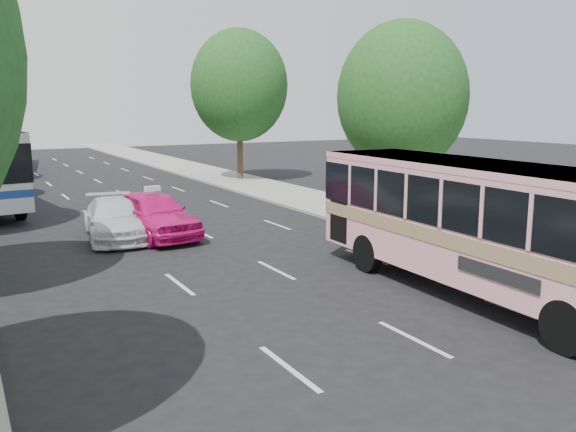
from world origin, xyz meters
TOP-DOWN VIEW (x-y plane):
  - ground at (0.00, 0.00)m, footprint 120.00×120.00m
  - sidewalk_right at (8.50, 20.00)m, footprint 4.00×90.00m
  - tree_right_near at (8.78, 7.94)m, footprint 5.10×5.10m
  - tree_right_far at (9.08, 23.94)m, footprint 6.00×6.00m
  - pink_bus at (4.28, -0.50)m, footprint 2.93×10.43m
  - pink_taxi at (-0.75, 10.12)m, footprint 2.55×5.11m
  - white_pickup at (-2.00, 10.58)m, footprint 2.58×5.07m
  - taxi_roof_sign at (-0.75, 10.12)m, footprint 0.57×0.24m

SIDE VIEW (x-z plane):
  - ground at x=0.00m, z-range 0.00..0.00m
  - sidewalk_right at x=8.50m, z-range 0.00..0.12m
  - white_pickup at x=-2.00m, z-range 0.00..1.41m
  - pink_taxi at x=-0.75m, z-range 0.00..1.67m
  - taxi_roof_sign at x=-0.75m, z-range 1.67..1.85m
  - pink_bus at x=4.28m, z-range 0.40..3.71m
  - tree_right_near at x=8.78m, z-range 1.23..9.18m
  - tree_right_far at x=9.08m, z-range 1.45..10.80m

